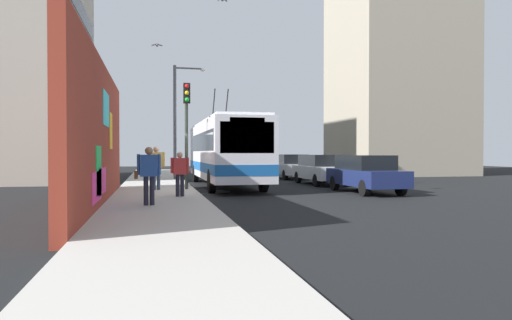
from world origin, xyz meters
The scene contains 16 objects.
ground_plane centered at (0.00, 0.00, 0.00)m, with size 80.00×80.00×0.00m, color black.
sidewalk_slab centered at (0.00, 1.60, 0.07)m, with size 48.00×3.20×0.15m, color #ADA8A0.
graffiti_wall centered at (-4.38, 3.35, 2.21)m, with size 13.24×0.32×4.42m.
building_far_left centered at (12.27, 9.20, 8.86)m, with size 13.50×6.05×17.72m.
building_far_right centered at (13.79, -17.00, 10.73)m, with size 8.49×8.97×21.46m.
city_bus centered at (3.71, -1.80, 1.82)m, with size 11.47×2.53×5.05m.
parked_car_navy centered at (-1.37, -7.00, 0.83)m, with size 4.57×1.77×1.58m.
parked_car_white centered at (3.88, -7.00, 0.83)m, with size 4.61×1.83×1.58m.
parked_car_silver centered at (9.32, -7.00, 0.83)m, with size 4.13×1.83×1.58m.
pedestrian_at_curb centered at (-3.00, 0.82, 1.06)m, with size 0.22×0.64×1.56m.
pedestrian_midblock centered at (0.23, 1.61, 1.21)m, with size 0.24×0.78×1.79m.
pedestrian_near_wall centered at (-5.57, 1.87, 1.15)m, with size 0.23×0.76×1.71m.
traffic_light centered at (0.24, 0.35, 3.14)m, with size 0.49×0.28×4.47m.
street_lamp centered at (8.40, 0.24, 4.00)m, with size 0.44×1.86×6.70m.
flying_pigeons centered at (1.23, -0.23, 8.36)m, with size 9.10×4.00×2.86m.
curbside_puddle centered at (0.50, -0.60, 0.00)m, with size 1.90×1.90×0.00m, color black.
Camera 1 is at (-19.49, 1.77, 1.68)m, focal length 32.67 mm.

